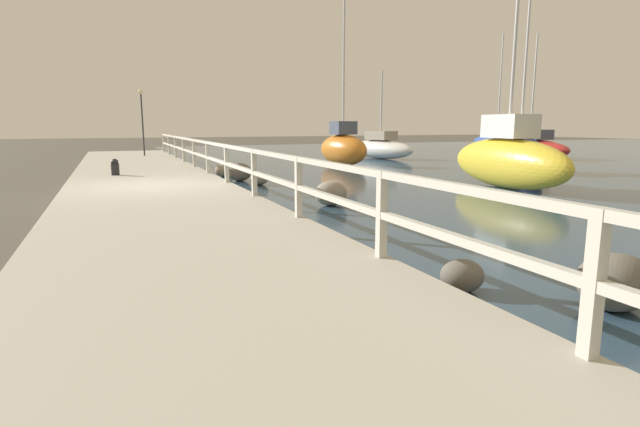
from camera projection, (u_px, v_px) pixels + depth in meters
ground_plane at (152, 197)px, 12.38m from camera, size 120.00×120.00×0.00m
dock_walkway at (151, 191)px, 12.35m from camera, size 4.00×36.00×0.28m
railing at (226, 157)px, 12.93m from camera, size 0.10×32.50×0.99m
boulder_downstream at (239, 172)px, 15.78m from camera, size 0.77×0.69×0.57m
boulder_upstream at (331, 193)px, 11.01m from camera, size 0.73×0.66×0.55m
boulder_near_dock at (224, 170)px, 17.13m from camera, size 0.61×0.55×0.46m
boulder_far_strip at (259, 178)px, 14.79m from camera, size 0.54×0.49×0.41m
boulder_mid_strip at (615, 282)px, 4.80m from camera, size 0.74×0.67×0.56m
boulder_water_edge at (462, 276)px, 5.33m from camera, size 0.48×0.43×0.36m
mooring_bollard at (115, 167)px, 14.86m from camera, size 0.23×0.23×0.49m
dock_lamp at (142, 112)px, 23.91m from camera, size 0.22×0.22×3.14m
sailboat_yellow at (507, 159)px, 14.00m from camera, size 1.81×5.05×7.92m
sailboat_blue at (497, 141)px, 34.28m from camera, size 2.08×5.28×7.76m
sailboat_white at (381, 148)px, 26.22m from camera, size 2.22×4.84×4.51m
sailboat_red at (530, 147)px, 26.58m from camera, size 2.14×5.64×6.38m
sailboat_navy at (520, 149)px, 18.84m from camera, size 1.88×3.28×6.83m
sailboat_orange at (343, 148)px, 21.76m from camera, size 1.67×3.29×6.90m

